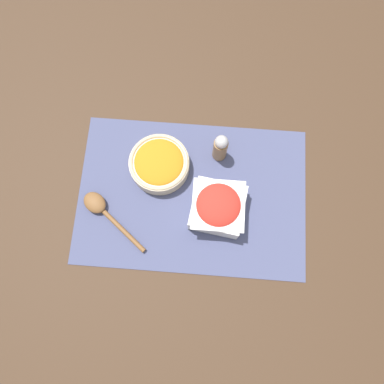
% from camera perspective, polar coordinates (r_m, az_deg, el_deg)
% --- Properties ---
extents(ground_plane, '(3.00, 3.00, 0.00)m').
position_cam_1_polar(ground_plane, '(0.97, 0.00, -0.52)').
color(ground_plane, '#422D1E').
extents(placemat, '(0.58, 0.40, 0.00)m').
position_cam_1_polar(placemat, '(0.96, 0.00, -0.49)').
color(placemat, '#474C70').
rests_on(placemat, ground_plane).
extents(carrot_bowl, '(0.15, 0.15, 0.05)m').
position_cam_1_polar(carrot_bowl, '(0.96, -5.00, 4.32)').
color(carrot_bowl, '#C6B28E').
rests_on(carrot_bowl, placemat).
extents(tomato_bowl, '(0.14, 0.14, 0.08)m').
position_cam_1_polar(tomato_bowl, '(0.91, 3.96, -2.30)').
color(tomato_bowl, white).
rests_on(tomato_bowl, placemat).
extents(wooden_spoon, '(0.18, 0.15, 0.03)m').
position_cam_1_polar(wooden_spoon, '(0.97, -13.74, -2.45)').
color(wooden_spoon, brown).
rests_on(wooden_spoon, placemat).
extents(pepper_shaker, '(0.04, 0.04, 0.10)m').
position_cam_1_polar(pepper_shaker, '(0.95, 4.35, 6.80)').
color(pepper_shaker, olive).
rests_on(pepper_shaker, placemat).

